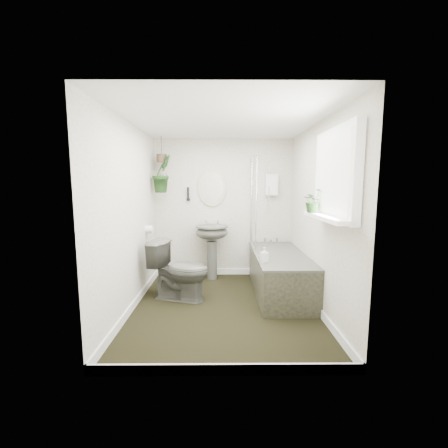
{
  "coord_description": "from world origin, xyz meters",
  "views": [
    {
      "loc": [
        -0.03,
        -3.66,
        1.56
      ],
      "look_at": [
        0.0,
        0.15,
        1.05
      ],
      "focal_mm": 24.0,
      "sensor_mm": 36.0,
      "label": 1
    }
  ],
  "objects": [
    {
      "name": "floor",
      "position": [
        0.0,
        0.0,
        -0.01
      ],
      "size": [
        2.3,
        2.8,
        0.02
      ],
      "primitive_type": "cube",
      "color": "black",
      "rests_on": "ground"
    },
    {
      "name": "ceiling",
      "position": [
        0.0,
        0.0,
        2.31
      ],
      "size": [
        2.3,
        2.8,
        0.02
      ],
      "primitive_type": "cube",
      "color": "white",
      "rests_on": "ground"
    },
    {
      "name": "wall_back",
      "position": [
        0.0,
        1.41,
        1.15
      ],
      "size": [
        2.3,
        0.02,
        2.3
      ],
      "primitive_type": "cube",
      "color": "white",
      "rests_on": "ground"
    },
    {
      "name": "wall_front",
      "position": [
        0.0,
        -1.41,
        1.15
      ],
      "size": [
        2.3,
        0.02,
        2.3
      ],
      "primitive_type": "cube",
      "color": "white",
      "rests_on": "ground"
    },
    {
      "name": "wall_left",
      "position": [
        -1.16,
        0.0,
        1.15
      ],
      "size": [
        0.02,
        2.8,
        2.3
      ],
      "primitive_type": "cube",
      "color": "white",
      "rests_on": "ground"
    },
    {
      "name": "wall_right",
      "position": [
        1.16,
        0.0,
        1.15
      ],
      "size": [
        0.02,
        2.8,
        2.3
      ],
      "primitive_type": "cube",
      "color": "white",
      "rests_on": "ground"
    },
    {
      "name": "skirting",
      "position": [
        0.0,
        0.0,
        0.05
      ],
      "size": [
        2.3,
        2.8,
        0.1
      ],
      "primitive_type": "cube",
      "color": "white",
      "rests_on": "floor"
    },
    {
      "name": "bathtub",
      "position": [
        0.8,
        0.5,
        0.29
      ],
      "size": [
        0.72,
        1.72,
        0.58
      ],
      "primitive_type": null,
      "color": "#474740",
      "rests_on": "floor"
    },
    {
      "name": "bath_screen",
      "position": [
        0.47,
        0.99,
        1.28
      ],
      "size": [
        0.04,
        0.72,
        1.4
      ],
      "primitive_type": null,
      "color": "silver",
      "rests_on": "bathtub"
    },
    {
      "name": "shower_box",
      "position": [
        0.8,
        1.34,
        1.55
      ],
      "size": [
        0.2,
        0.1,
        0.35
      ],
      "primitive_type": "cube",
      "color": "white",
      "rests_on": "wall_back"
    },
    {
      "name": "oval_mirror",
      "position": [
        -0.19,
        1.37,
        1.5
      ],
      "size": [
        0.46,
        0.03,
        0.62
      ],
      "primitive_type": "ellipsoid",
      "color": "beige",
      "rests_on": "wall_back"
    },
    {
      "name": "wall_sconce",
      "position": [
        -0.59,
        1.36,
        1.4
      ],
      "size": [
        0.04,
        0.04,
        0.22
      ],
      "primitive_type": "cylinder",
      "color": "black",
      "rests_on": "wall_back"
    },
    {
      "name": "toilet_roll_holder",
      "position": [
        -1.1,
        0.7,
        0.9
      ],
      "size": [
        0.11,
        0.11,
        0.11
      ],
      "primitive_type": "cylinder",
      "rotation": [
        0.0,
        1.57,
        0.0
      ],
      "color": "white",
      "rests_on": "wall_left"
    },
    {
      "name": "window_recess",
      "position": [
        1.09,
        -0.7,
        1.65
      ],
      "size": [
        0.08,
        1.0,
        0.9
      ],
      "primitive_type": "cube",
      "color": "white",
      "rests_on": "wall_right"
    },
    {
      "name": "window_sill",
      "position": [
        1.02,
        -0.7,
        1.23
      ],
      "size": [
        0.18,
        1.0,
        0.04
      ],
      "primitive_type": "cube",
      "color": "white",
      "rests_on": "wall_right"
    },
    {
      "name": "window_blinds",
      "position": [
        1.04,
        -0.7,
        1.65
      ],
      "size": [
        0.01,
        0.86,
        0.76
      ],
      "primitive_type": "cube",
      "color": "white",
      "rests_on": "wall_right"
    },
    {
      "name": "toilet",
      "position": [
        -0.6,
        0.28,
        0.4
      ],
      "size": [
        0.88,
        0.65,
        0.81
      ],
      "primitive_type": "imported",
      "rotation": [
        0.0,
        0.0,
        1.29
      ],
      "color": "#474740",
      "rests_on": "floor"
    },
    {
      "name": "pedestal_sink",
      "position": [
        -0.19,
        1.14,
        0.45
      ],
      "size": [
        0.61,
        0.55,
        0.9
      ],
      "primitive_type": null,
      "rotation": [
        0.0,
        0.0,
        0.2
      ],
      "color": "#474740",
      "rests_on": "floor"
    },
    {
      "name": "sill_plant",
      "position": [
        0.97,
        -0.4,
        1.38
      ],
      "size": [
        0.29,
        0.27,
        0.26
      ],
      "primitive_type": "imported",
      "rotation": [
        0.0,
        0.0,
        0.35
      ],
      "color": "black",
      "rests_on": "window_sill"
    },
    {
      "name": "hanging_plant",
      "position": [
        -0.97,
        1.12,
        1.72
      ],
      "size": [
        0.41,
        0.42,
        0.6
      ],
      "primitive_type": "imported",
      "rotation": [
        0.0,
        0.0,
        0.96
      ],
      "color": "black",
      "rests_on": "ceiling"
    },
    {
      "name": "soap_bottle",
      "position": [
        0.51,
        0.04,
        0.67
      ],
      "size": [
        0.11,
        0.11,
        0.19
      ],
      "primitive_type": "imported",
      "rotation": [
        0.0,
        0.0,
        0.38
      ],
      "color": "black",
      "rests_on": "bathtub"
    },
    {
      "name": "hanging_pot",
      "position": [
        -0.97,
        1.12,
        1.96
      ],
      "size": [
        0.16,
        0.16,
        0.12
      ],
      "primitive_type": "cylinder",
      "color": "#453323",
      "rests_on": "ceiling"
    }
  ]
}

